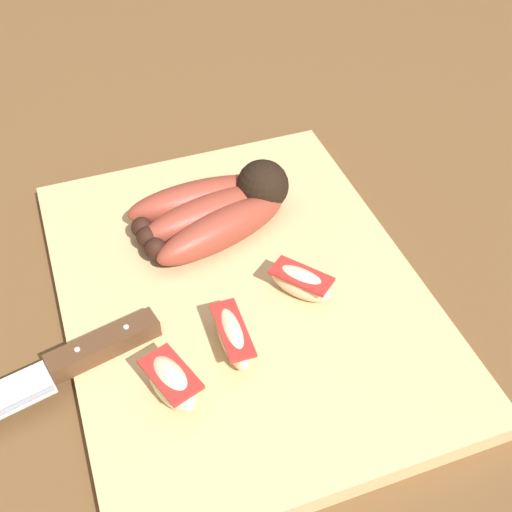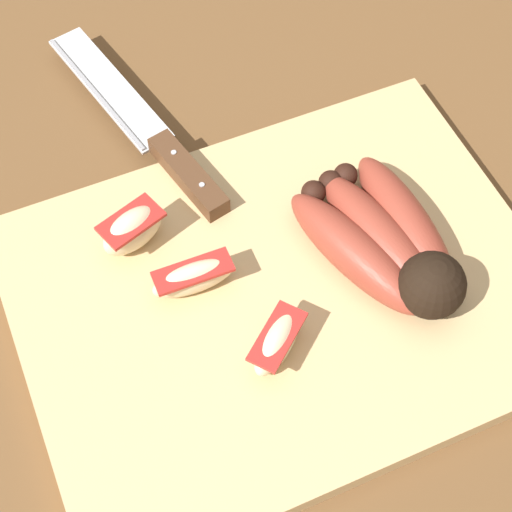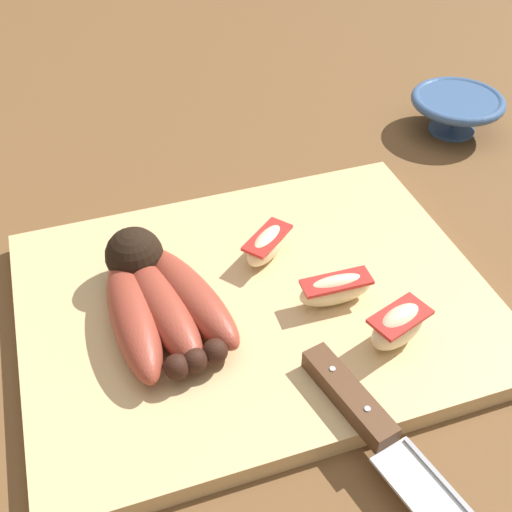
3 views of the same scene
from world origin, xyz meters
TOP-DOWN VIEW (x-y plane):
  - ground_plane at (0.00, 0.00)m, footprint 6.00×6.00m
  - cutting_board at (0.02, -0.02)m, footprint 0.44×0.33m
  - banana_bunch at (0.11, -0.02)m, footprint 0.12×0.17m
  - chefs_knife at (-0.03, 0.17)m, footprint 0.09×0.28m
  - apple_wedge_near at (-0.05, 0.01)m, footprint 0.07×0.02m
  - apple_wedge_middle at (-0.01, -0.07)m, footprint 0.06×0.06m
  - apple_wedge_far at (-0.08, 0.08)m, footprint 0.06×0.05m
  - ceramic_bowl at (-0.34, -0.25)m, footprint 0.12×0.12m

SIDE VIEW (x-z plane):
  - ground_plane at x=0.00m, z-range 0.00..0.00m
  - cutting_board at x=0.02m, z-range 0.00..0.02m
  - chefs_knife at x=-0.03m, z-range 0.02..0.04m
  - ceramic_bowl at x=-0.34m, z-range 0.00..0.06m
  - apple_wedge_middle at x=-0.01m, z-range 0.02..0.05m
  - apple_wedge_near at x=-0.05m, z-range 0.02..0.05m
  - apple_wedge_far at x=-0.08m, z-range 0.02..0.06m
  - banana_bunch at x=0.11m, z-range 0.01..0.07m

